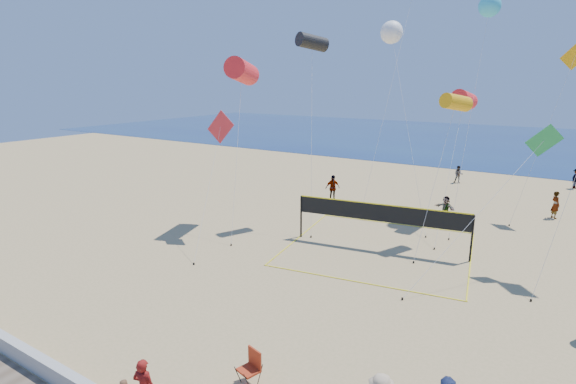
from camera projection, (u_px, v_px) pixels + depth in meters
The scene contains 18 objects.
ground at pixel (218, 371), 13.81m from camera, with size 120.00×120.00×0.00m, color tan.
ocean at pixel (505, 142), 64.46m from camera, with size 140.00×50.00×0.03m, color navy.
far_person_0 at pixel (333, 188), 33.05m from camera, with size 1.12×0.47×1.91m, color gray.
far_person_1 at pixel (446, 208), 28.45m from camera, with size 1.46×0.46×1.57m, color gray.
far_person_2 at pixel (555, 205), 28.83m from camera, with size 0.65×0.43×1.78m, color gray.
far_person_3 at pixel (458, 174), 38.70m from camera, with size 0.73×0.57×1.51m, color gray.
far_person_4 at pixel (576, 179), 36.74m from camera, with size 1.08×0.62×1.67m, color gray.
camp_chair at pixel (251, 365), 13.13m from camera, with size 0.69×0.81×1.18m.
volleyball_net at pixel (381, 218), 23.45m from camera, with size 10.46×10.34×2.45m.
kite_0 at pixel (242, 71), 26.10m from camera, with size 3.09×5.45×9.99m.
kite_1 at pixel (312, 42), 25.98m from camera, with size 2.48×3.88×11.36m.
kite_2 at pixel (456, 103), 23.22m from camera, with size 1.46×5.19×8.08m.
kite_3 at pixel (220, 132), 24.51m from camera, with size 2.71×4.46×7.12m.
kite_4 at pixel (536, 150), 19.79m from camera, with size 4.72×6.55×6.84m.
kite_6 at pixel (392, 32), 30.65m from camera, with size 6.03×7.53×12.60m.
kite_7 at pixel (490, 6), 27.13m from camera, with size 1.33×6.97×13.69m.
kite_9 at pixel (572, 64), 26.94m from camera, with size 2.95×4.00×10.99m.
kite_10 at pixel (464, 100), 26.84m from camera, with size 1.18×7.13×8.20m.
Camera 1 is at (8.30, -9.00, 8.72)m, focal length 28.00 mm.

